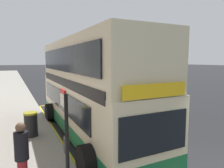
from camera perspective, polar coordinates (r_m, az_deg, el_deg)
The scene contains 10 objects.
ground_plane at distance 36.65m, azimuth -17.30°, elevation 0.92°, with size 260.00×260.00×0.00m, color black.
pavement_near at distance 36.23m, azimuth -28.30°, elevation 0.47°, with size 6.00×76.00×0.14m, color gray.
double_decker_bus at distance 9.73m, azimuth -6.76°, elevation -1.72°, with size 3.14×10.14×4.40m.
bus_bay_markings at distance 10.34m, azimuth -7.26°, elevation -12.97°, with size 2.95×13.85×0.01m.
bus_stop_sign at distance 5.04m, azimuth -12.74°, elevation -14.04°, with size 0.09×0.51×2.65m.
parked_car_silver_far at distance 28.20m, azimuth -4.03°, elevation 1.20°, with size 2.09×4.20×1.62m.
parked_car_teal_kerbside at distance 51.25m, azimuth -14.74°, elevation 3.45°, with size 2.09×4.20×1.62m.
parked_car_grey_behind at distance 38.97m, azimuth -14.17°, elevation 2.52°, with size 2.09×4.20×1.62m.
pedestrian_waiting_near_sign at distance 5.79m, azimuth -23.92°, elevation -17.69°, with size 0.34×0.34×1.82m.
litter_bin at distance 9.79m, azimuth -21.74°, elevation -10.41°, with size 0.58×0.58×1.07m.
Camera 1 is at (-5.67, -4.05, 3.47)m, focal length 32.66 mm.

